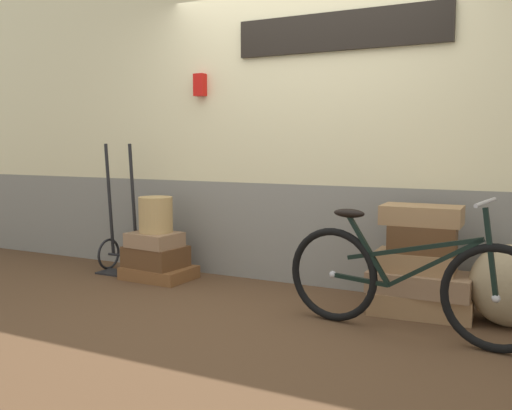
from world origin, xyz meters
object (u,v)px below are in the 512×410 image
Objects in this scene: suitcase_5 at (415,261)px; wicker_basket at (156,215)px; suitcase_2 at (155,240)px; burlap_sack at (511,286)px; luggage_trolley at (121,243)px; suitcase_0 at (159,273)px; suitcase_4 at (420,282)px; suitcase_3 at (421,303)px; suitcase_1 at (156,256)px; suitcase_6 at (422,239)px; suitcase_7 at (422,215)px; bicycle at (407,282)px.

wicker_basket is (-2.29, 0.01, 0.21)m from suitcase_5.
burlap_sack is (2.92, 0.01, -0.08)m from suitcase_2.
suitcase_2 is at bearing -12.34° from luggage_trolley.
suitcase_0 is 2.29m from suitcase_5.
suitcase_4 is 1.28× the size of burlap_sack.
suitcase_5 reaches higher than suitcase_3.
suitcase_1 is 2.35m from suitcase_4.
suitcase_4 is (-0.00, -0.01, 0.15)m from suitcase_3.
wicker_basket is at bearing 177.84° from suitcase_5.
suitcase_6 reaches higher than suitcase_1.
suitcase_6 is (2.34, 0.00, 0.18)m from suitcase_2.
suitcase_5 is 1.00× the size of suitcase_7.
luggage_trolley reaches higher than suitcase_7.
suitcase_2 is (0.01, -0.03, 0.16)m from suitcase_1.
wicker_basket is 0.19× the size of bicycle.
suitcase_7 is at bearing 7.45° from suitcase_2.
suitcase_7 reaches higher than suitcase_1.
suitcase_6 is (0.00, 0.00, 0.31)m from suitcase_4.
suitcase_0 is 1.88× the size of wicker_basket.
suitcase_0 is 0.85× the size of suitcase_3.
suitcase_5 is at bearing 155.67° from suitcase_4.
suitcase_7 is 2.33m from wicker_basket.
wicker_basket is 0.26× the size of luggage_trolley.
suitcase_2 is 0.49m from luggage_trolley.
burlap_sack reaches higher than suitcase_5.
suitcase_3 is 0.56m from bicycle.
suitcase_3 is at bearing 68.92° from suitcase_6.
burlap_sack is at bearing -0.39° from wicker_basket.
suitcase_5 is 0.99× the size of burlap_sack.
suitcase_0 is 0.85× the size of suitcase_4.
suitcase_7 is 0.74m from burlap_sack.
luggage_trolley is at bearing 176.80° from suitcase_1.
bicycle is at bearing -6.03° from suitcase_1.
suitcase_4 is (2.31, -0.03, 0.18)m from suitcase_0.
wicker_basket is at bearing -179.65° from suitcase_4.
suitcase_1 is at bearing 175.70° from suitcase_3.
suitcase_4 is 0.58× the size of luggage_trolley.
suitcase_7 reaches higher than suitcase_4.
luggage_trolley is (-2.79, 0.05, -0.43)m from suitcase_7.
suitcase_7 is (2.32, 0.05, 0.35)m from suitcase_2.
bicycle is (-0.58, -0.49, 0.07)m from burlap_sack.
suitcase_0 is at bearing 57.44° from suitcase_2.
suitcase_0 is 0.53m from wicker_basket.
wicker_basket is (-0.02, -0.00, 0.53)m from suitcase_0.
suitcase_7 is (-0.02, 0.04, 0.63)m from suitcase_3.
burlap_sack is (2.90, -0.02, 0.22)m from suitcase_0.
suitcase_2 is 0.94× the size of suitcase_6.
suitcase_5 is 0.51m from bicycle.
suitcase_3 is at bearing -1.94° from luggage_trolley.
suitcase_0 is 0.49× the size of luggage_trolley.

